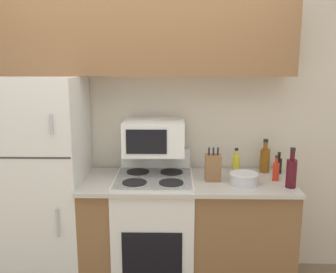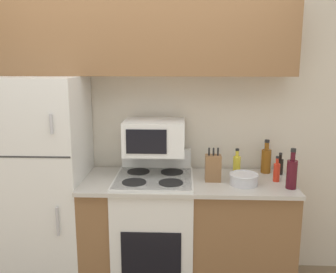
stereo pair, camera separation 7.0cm
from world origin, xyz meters
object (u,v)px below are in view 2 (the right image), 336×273
object	(u,v)px
stove	(154,230)
microwave	(154,137)
bottle_whiskey	(266,160)
bottle_soy_sauce	(280,166)
bottle_hot_sauce	(277,171)
knife_block	(213,168)
bottle_cooking_spray	(237,165)
refrigerator	(42,184)
bowl	(244,179)
bottle_wine_red	(292,173)

from	to	relation	value
stove	microwave	world-z (taller)	microwave
bottle_whiskey	bottle_soy_sauce	size ratio (longest dim) A/B	1.56
bottle_hot_sauce	bottle_whiskey	size ratio (longest dim) A/B	0.71
bottle_whiskey	stove	bearing A→B (deg)	-166.62
knife_block	bottle_hot_sauce	xyz separation A→B (m)	(0.49, 0.01, -0.03)
bottle_hot_sauce	bottle_whiskey	distance (m)	0.23
stove	bottle_cooking_spray	xyz separation A→B (m)	(0.67, 0.15, 0.52)
refrigerator	bottle_whiskey	bearing A→B (deg)	6.25
microwave	bottle_cooking_spray	world-z (taller)	microwave
bowl	bottle_hot_sauce	bearing A→B (deg)	18.54
knife_block	microwave	bearing A→B (deg)	163.79
microwave	bottle_soy_sauce	distance (m)	1.06
bottle_hot_sauce	bottle_soy_sauce	xyz separation A→B (m)	(0.07, 0.18, -0.01)
microwave	bottle_cooking_spray	bearing A→B (deg)	2.51
bottle_wine_red	bottle_hot_sauce	bearing A→B (deg)	113.53
microwave	bottle_hot_sauce	bearing A→B (deg)	-7.38
bottle_hot_sauce	refrigerator	bearing A→B (deg)	179.27
stove	bottle_wine_red	world-z (taller)	bottle_wine_red
bowl	bottle_wine_red	world-z (taller)	bottle_wine_red
stove	knife_block	xyz separation A→B (m)	(0.46, -0.02, 0.54)
bowl	bottle_cooking_spray	distance (m)	0.25
bottle_hot_sauce	bottle_wine_red	size ratio (longest dim) A/B	0.67
refrigerator	bottle_cooking_spray	size ratio (longest dim) A/B	7.80
microwave	bowl	distance (m)	0.77
refrigerator	bottle_hot_sauce	distance (m)	1.86
refrigerator	microwave	distance (m)	0.99
bowl	bottle_soy_sauce	world-z (taller)	bottle_soy_sauce
bottle_wine_red	bottle_soy_sauce	bearing A→B (deg)	89.62
refrigerator	bottle_wine_red	size ratio (longest dim) A/B	5.72
stove	bottle_soy_sauce	xyz separation A→B (m)	(1.02, 0.18, 0.50)
bottle_cooking_spray	microwave	bearing A→B (deg)	-177.49
knife_block	bottle_cooking_spray	xyz separation A→B (m)	(0.21, 0.16, -0.02)
stove	bottle_wine_red	xyz separation A→B (m)	(1.02, -0.16, 0.55)
bowl	knife_block	bearing A→B (deg)	161.07
bottle_soy_sauce	bottle_whiskey	bearing A→B (deg)	159.77
bottle_hot_sauce	knife_block	bearing A→B (deg)	-178.70
stove	bowl	xyz separation A→B (m)	(0.69, -0.09, 0.48)
bottle_wine_red	bottle_soy_sauce	world-z (taller)	bottle_wine_red
refrigerator	bottle_hot_sauce	world-z (taller)	refrigerator
refrigerator	bottle_cooking_spray	world-z (taller)	refrigerator
bottle_hot_sauce	bottle_whiskey	world-z (taller)	bottle_whiskey
knife_block	bowl	distance (m)	0.25
bottle_whiskey	bottle_soy_sauce	xyz separation A→B (m)	(0.11, -0.04, -0.04)
bottle_cooking_spray	bottle_hot_sauce	bearing A→B (deg)	-28.16
microwave	bottle_hot_sauce	xyz separation A→B (m)	(0.95, -0.12, -0.24)
bottle_cooking_spray	bottle_wine_red	world-z (taller)	bottle_wine_red
bottle_whiskey	bottle_cooking_spray	bearing A→B (deg)	-164.27
bowl	stove	bearing A→B (deg)	172.18
stove	bottle_wine_red	bearing A→B (deg)	-9.13
bowl	bottle_cooking_spray	size ratio (longest dim) A/B	1.01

